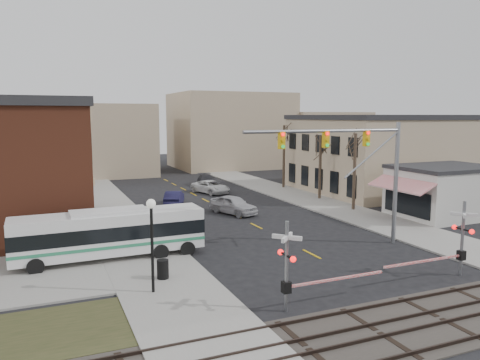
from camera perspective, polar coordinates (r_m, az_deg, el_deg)
name	(u,v)px	position (r m, az deg, el deg)	size (l,w,h in m)	color
ground	(330,264)	(27.67, 10.95, -9.99)	(160.00, 160.00, 0.00)	black
sidewalk_west	(111,211)	(42.92, -15.45, -3.66)	(5.00, 60.00, 0.12)	gray
sidewalk_east	(298,197)	(49.07, 7.10, -2.01)	(5.00, 60.00, 0.12)	gray
ballast_strip	(439,318)	(21.94, 23.13, -15.25)	(160.00, 5.00, 0.06)	#332D28
rail_tracks	(439,316)	(21.91, 23.15, -15.04)	(160.00, 3.91, 0.14)	#2D231E
tan_building	(395,153)	(55.88, 18.35, 3.18)	(20.30, 15.30, 8.50)	tan
awning_shop	(445,191)	(42.65, 23.67, -1.24)	(9.74, 6.20, 4.30)	beige
tree_east_a	(354,172)	(42.53, 13.77, 0.98)	(0.28, 0.28, 6.75)	#382B21
tree_east_b	(320,167)	(47.61, 9.73, 1.53)	(0.28, 0.28, 6.30)	#382B21
tree_east_c	(284,156)	(54.53, 5.36, 2.87)	(0.28, 0.28, 7.20)	#382B21
transit_bus	(110,233)	(28.53, -15.57, -6.24)	(10.93, 2.54, 2.80)	silver
traffic_signal_mast	(359,158)	(30.19, 14.34, 2.64)	(11.07, 0.30, 8.00)	gray
rr_crossing_west	(295,266)	(20.60, 6.75, -10.42)	(5.60, 1.36, 4.00)	gray
rr_crossing_east	(456,240)	(27.06, 24.87, -6.66)	(5.60, 1.36, 4.00)	gray
street_lamp	(152,226)	(22.22, -10.72, -5.57)	(0.44, 0.44, 4.47)	black
trash_bin	(163,269)	(24.70, -9.39, -10.67)	(0.60, 0.60, 0.98)	black
car_a	(233,205)	(40.32, -0.81, -3.04)	(1.88, 4.68, 1.59)	#AAAAAF
car_b	(174,198)	(44.67, -8.04, -2.18)	(1.47, 4.21, 1.39)	#191739
car_c	(211,187)	(51.19, -3.59, -0.85)	(2.27, 4.93, 1.37)	silver
car_d	(206,180)	(56.47, -4.11, -0.04)	(1.91, 4.71, 1.37)	#3D3C41
pedestrian_near	(160,244)	(28.39, -9.70, -7.64)	(0.55, 0.36, 1.52)	#5E4F4B
pedestrian_far	(116,237)	(30.55, -14.92, -6.72)	(0.72, 0.56, 1.49)	#343C5B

